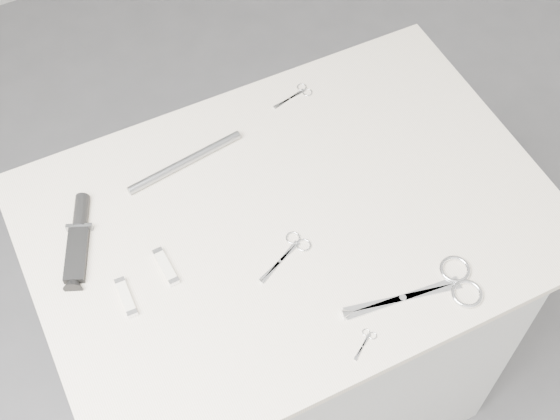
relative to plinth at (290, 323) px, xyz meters
name	(u,v)px	position (x,y,z in m)	size (l,w,h in m)	color
ground	(288,392)	(0.00, 0.00, -0.46)	(4.00, 4.00, 0.01)	slate
plinth	(290,323)	(0.00, 0.00, 0.00)	(0.90, 0.60, 0.90)	silver
display_board	(292,219)	(0.00, 0.00, 0.46)	(1.00, 0.70, 0.02)	beige
large_shears	(440,287)	(0.17, -0.26, 0.47)	(0.26, 0.11, 0.01)	silver
embroidery_scissors_a	(291,250)	(-0.04, -0.07, 0.47)	(0.12, 0.08, 0.00)	silver
embroidery_scissors_b	(297,94)	(0.15, 0.28, 0.47)	(0.10, 0.04, 0.00)	silver
tiny_scissors	(365,341)	(0.00, -0.29, 0.47)	(0.06, 0.05, 0.00)	silver
sheathed_knife	(79,235)	(-0.38, 0.14, 0.48)	(0.10, 0.19, 0.02)	black
pocket_knife_a	(166,267)	(-0.26, 0.00, 0.47)	(0.02, 0.08, 0.01)	white
pocket_knife_b	(126,297)	(-0.35, -0.03, 0.48)	(0.02, 0.08, 0.01)	white
metal_rail	(185,162)	(-0.14, 0.21, 0.48)	(0.02, 0.02, 0.26)	gray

